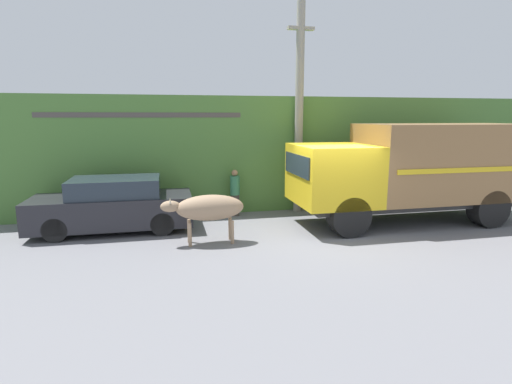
# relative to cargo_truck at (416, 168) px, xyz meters

# --- Properties ---
(ground_plane) EXTENTS (60.00, 60.00, 0.00)m
(ground_plane) POSITION_rel_cargo_truck_xyz_m (-3.11, -0.96, -1.73)
(ground_plane) COLOR slate
(hillside_embankment) EXTENTS (32.00, 5.81, 3.98)m
(hillside_embankment) POSITION_rel_cargo_truck_xyz_m (-3.11, 5.38, 0.26)
(hillside_embankment) COLOR #4C7A38
(hillside_embankment) RESTS_ON ground_plane
(building_backdrop) EXTENTS (6.36, 2.70, 3.42)m
(building_backdrop) POSITION_rel_cargo_truck_xyz_m (-8.24, 3.81, -0.01)
(building_backdrop) COLOR #C6B793
(building_backdrop) RESTS_ON ground_plane
(cargo_truck) EXTENTS (7.36, 2.49, 3.07)m
(cargo_truck) POSITION_rel_cargo_truck_xyz_m (0.00, 0.00, 0.00)
(cargo_truck) COLOR #2D2D2D
(cargo_truck) RESTS_ON ground_plane
(brown_cow) EXTENTS (2.15, 0.68, 1.30)m
(brown_cow) POSITION_rel_cargo_truck_xyz_m (-6.52, -0.74, -0.78)
(brown_cow) COLOR #9E7F60
(brown_cow) RESTS_ON ground_plane
(parked_suv) EXTENTS (4.49, 1.76, 1.56)m
(parked_suv) POSITION_rel_cargo_truck_xyz_m (-9.08, 1.01, -0.97)
(parked_suv) COLOR #232328
(parked_suv) RESTS_ON ground_plane
(pedestrian_on_hill) EXTENTS (0.35, 0.35, 1.56)m
(pedestrian_on_hill) POSITION_rel_cargo_truck_xyz_m (-5.35, 2.03, -0.87)
(pedestrian_on_hill) COLOR #38332D
(pedestrian_on_hill) RESTS_ON ground_plane
(utility_pole) EXTENTS (0.90, 0.28, 6.96)m
(utility_pole) POSITION_rel_cargo_truck_xyz_m (-3.08, 2.23, 1.84)
(utility_pole) COLOR gray
(utility_pole) RESTS_ON ground_plane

